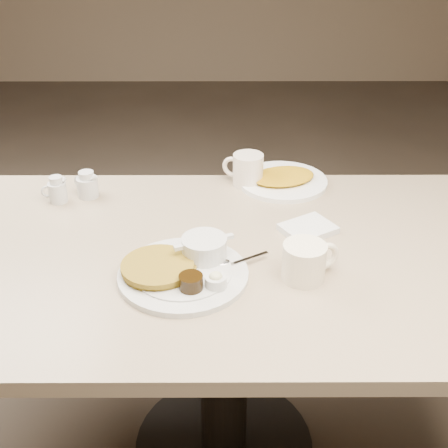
{
  "coord_description": "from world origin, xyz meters",
  "views": [
    {
      "loc": [
        -0.0,
        -1.24,
        1.56
      ],
      "look_at": [
        0.0,
        0.02,
        0.82
      ],
      "focal_mm": 46.69,
      "sensor_mm": 36.0,
      "label": 1
    }
  ],
  "objects_px": {
    "main_plate": "(184,267)",
    "creamer_left": "(57,190)",
    "coffee_mug_near": "(306,261)",
    "coffee_mug_far": "(247,170)",
    "creamer_right": "(87,185)",
    "diner_table": "(224,304)",
    "hash_plate": "(283,180)"
  },
  "relations": [
    {
      "from": "main_plate",
      "to": "creamer_left",
      "type": "relative_size",
      "value": 5.14
    },
    {
      "from": "hash_plate",
      "to": "creamer_left",
      "type": "bearing_deg",
      "value": -170.13
    },
    {
      "from": "diner_table",
      "to": "coffee_mug_near",
      "type": "relative_size",
      "value": 9.52
    },
    {
      "from": "coffee_mug_near",
      "to": "hash_plate",
      "type": "height_order",
      "value": "coffee_mug_near"
    },
    {
      "from": "coffee_mug_far",
      "to": "diner_table",
      "type": "bearing_deg",
      "value": -100.57
    },
    {
      "from": "coffee_mug_far",
      "to": "main_plate",
      "type": "bearing_deg",
      "value": -109.06
    },
    {
      "from": "coffee_mug_near",
      "to": "creamer_left",
      "type": "relative_size",
      "value": 1.97
    },
    {
      "from": "hash_plate",
      "to": "diner_table",
      "type": "bearing_deg",
      "value": -115.32
    },
    {
      "from": "diner_table",
      "to": "hash_plate",
      "type": "xyz_separation_m",
      "value": [
        0.18,
        0.39,
        0.18
      ]
    },
    {
      "from": "diner_table",
      "to": "main_plate",
      "type": "relative_size",
      "value": 3.65
    },
    {
      "from": "hash_plate",
      "to": "main_plate",
      "type": "bearing_deg",
      "value": -119.76
    },
    {
      "from": "coffee_mug_near",
      "to": "coffee_mug_far",
      "type": "bearing_deg",
      "value": 103.57
    },
    {
      "from": "main_plate",
      "to": "creamer_left",
      "type": "height_order",
      "value": "creamer_left"
    },
    {
      "from": "creamer_right",
      "to": "hash_plate",
      "type": "xyz_separation_m",
      "value": [
        0.59,
        0.08,
        -0.02
      ]
    },
    {
      "from": "creamer_right",
      "to": "main_plate",
      "type": "bearing_deg",
      "value": -52.66
    },
    {
      "from": "diner_table",
      "to": "coffee_mug_near",
      "type": "bearing_deg",
      "value": -30.09
    },
    {
      "from": "coffee_mug_far",
      "to": "coffee_mug_near",
      "type": "bearing_deg",
      "value": -76.43
    },
    {
      "from": "coffee_mug_near",
      "to": "creamer_left",
      "type": "height_order",
      "value": "coffee_mug_near"
    },
    {
      "from": "main_plate",
      "to": "hash_plate",
      "type": "height_order",
      "value": "main_plate"
    },
    {
      "from": "creamer_left",
      "to": "creamer_right",
      "type": "relative_size",
      "value": 0.97
    },
    {
      "from": "creamer_right",
      "to": "hash_plate",
      "type": "relative_size",
      "value": 0.23
    },
    {
      "from": "main_plate",
      "to": "creamer_left",
      "type": "distance_m",
      "value": 0.54
    },
    {
      "from": "coffee_mug_far",
      "to": "creamer_left",
      "type": "height_order",
      "value": "coffee_mug_far"
    },
    {
      "from": "coffee_mug_near",
      "to": "coffee_mug_far",
      "type": "height_order",
      "value": "coffee_mug_far"
    },
    {
      "from": "coffee_mug_far",
      "to": "creamer_right",
      "type": "bearing_deg",
      "value": -170.89
    },
    {
      "from": "coffee_mug_far",
      "to": "hash_plate",
      "type": "xyz_separation_m",
      "value": [
        0.11,
        0.01,
        -0.04
      ]
    },
    {
      "from": "diner_table",
      "to": "main_plate",
      "type": "height_order",
      "value": "main_plate"
    },
    {
      "from": "creamer_right",
      "to": "hash_plate",
      "type": "height_order",
      "value": "creamer_right"
    },
    {
      "from": "creamer_left",
      "to": "creamer_right",
      "type": "bearing_deg",
      "value": 22.94
    },
    {
      "from": "coffee_mug_far",
      "to": "creamer_left",
      "type": "bearing_deg",
      "value": -168.77
    },
    {
      "from": "creamer_left",
      "to": "coffee_mug_near",
      "type": "bearing_deg",
      "value": -29.52
    },
    {
      "from": "coffee_mug_near",
      "to": "hash_plate",
      "type": "xyz_separation_m",
      "value": [
        -0.01,
        0.5,
        -0.03
      ]
    }
  ]
}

